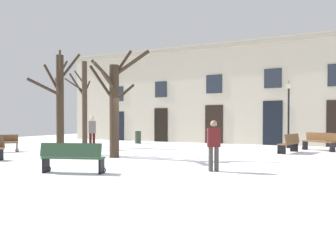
{
  "coord_description": "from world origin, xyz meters",
  "views": [
    {
      "loc": [
        6.29,
        -11.85,
        1.58
      ],
      "look_at": [
        0.0,
        1.82,
        1.3
      ],
      "focal_mm": 34.16,
      "sensor_mm": 36.0,
      "label": 1
    }
  ],
  "objects_px": {
    "bench_back_to_back_left": "(289,143)",
    "bench_near_center_tree": "(319,141)",
    "tree_right_of_center": "(115,103)",
    "tree_center": "(84,102)",
    "streetlamp": "(289,107)",
    "tree_foreground": "(59,99)",
    "person_strolling": "(214,143)",
    "bench_near_lamp": "(72,157)",
    "litter_bin": "(138,137)",
    "person_by_shop_door": "(92,131)"
  },
  "relations": [
    {
      "from": "bench_back_to_back_left",
      "to": "bench_near_center_tree",
      "type": "bearing_deg",
      "value": 161.08
    },
    {
      "from": "tree_foreground",
      "to": "bench_back_to_back_left",
      "type": "relative_size",
      "value": 2.75
    },
    {
      "from": "bench_near_lamp",
      "to": "tree_center",
      "type": "bearing_deg",
      "value": -69.6
    },
    {
      "from": "tree_center",
      "to": "bench_back_to_back_left",
      "type": "distance_m",
      "value": 11.58
    },
    {
      "from": "bench_back_to_back_left",
      "to": "bench_near_lamp",
      "type": "relative_size",
      "value": 0.92
    },
    {
      "from": "tree_right_of_center",
      "to": "person_strolling",
      "type": "height_order",
      "value": "tree_right_of_center"
    },
    {
      "from": "bench_back_to_back_left",
      "to": "bench_near_center_tree",
      "type": "distance_m",
      "value": 2.23
    },
    {
      "from": "tree_center",
      "to": "streetlamp",
      "type": "bearing_deg",
      "value": 19.92
    },
    {
      "from": "tree_foreground",
      "to": "litter_bin",
      "type": "distance_m",
      "value": 7.51
    },
    {
      "from": "bench_back_to_back_left",
      "to": "bench_near_center_tree",
      "type": "xyz_separation_m",
      "value": [
        1.3,
        1.8,
        0.01
      ]
    },
    {
      "from": "tree_center",
      "to": "bench_near_center_tree",
      "type": "xyz_separation_m",
      "value": [
        12.6,
        3.08,
        -2.18
      ]
    },
    {
      "from": "litter_bin",
      "to": "bench_back_to_back_left",
      "type": "bearing_deg",
      "value": -13.47
    },
    {
      "from": "tree_center",
      "to": "tree_right_of_center",
      "type": "bearing_deg",
      "value": -38.6
    },
    {
      "from": "tree_center",
      "to": "bench_near_center_tree",
      "type": "distance_m",
      "value": 13.16
    },
    {
      "from": "litter_bin",
      "to": "person_strolling",
      "type": "xyz_separation_m",
      "value": [
        8.0,
        -9.18,
        0.44
      ]
    },
    {
      "from": "tree_foreground",
      "to": "bench_near_center_tree",
      "type": "relative_size",
      "value": 2.99
    },
    {
      "from": "tree_center",
      "to": "person_by_shop_door",
      "type": "bearing_deg",
      "value": -38.51
    },
    {
      "from": "bench_near_lamp",
      "to": "person_by_shop_door",
      "type": "bearing_deg",
      "value": -73.13
    },
    {
      "from": "streetlamp",
      "to": "bench_near_lamp",
      "type": "height_order",
      "value": "streetlamp"
    },
    {
      "from": "tree_right_of_center",
      "to": "tree_foreground",
      "type": "relative_size",
      "value": 0.96
    },
    {
      "from": "tree_foreground",
      "to": "person_strolling",
      "type": "bearing_deg",
      "value": -13.85
    },
    {
      "from": "tree_center",
      "to": "litter_bin",
      "type": "bearing_deg",
      "value": 66.41
    },
    {
      "from": "bench_back_to_back_left",
      "to": "bench_near_center_tree",
      "type": "relative_size",
      "value": 1.09
    },
    {
      "from": "bench_near_center_tree",
      "to": "tree_right_of_center",
      "type": "bearing_deg",
      "value": -105.6
    },
    {
      "from": "tree_center",
      "to": "tree_right_of_center",
      "type": "height_order",
      "value": "tree_center"
    },
    {
      "from": "tree_foreground",
      "to": "litter_bin",
      "type": "height_order",
      "value": "tree_foreground"
    },
    {
      "from": "bench_back_to_back_left",
      "to": "bench_near_lamp",
      "type": "distance_m",
      "value": 10.47
    },
    {
      "from": "tree_foreground",
      "to": "person_by_shop_door",
      "type": "bearing_deg",
      "value": 89.26
    },
    {
      "from": "tree_foreground",
      "to": "bench_near_center_tree",
      "type": "height_order",
      "value": "tree_foreground"
    },
    {
      "from": "bench_back_to_back_left",
      "to": "person_by_shop_door",
      "type": "bearing_deg",
      "value": -58.63
    },
    {
      "from": "bench_near_center_tree",
      "to": "person_by_shop_door",
      "type": "bearing_deg",
      "value": -125.43
    },
    {
      "from": "tree_right_of_center",
      "to": "bench_near_center_tree",
      "type": "relative_size",
      "value": 2.88
    },
    {
      "from": "streetlamp",
      "to": "litter_bin",
      "type": "bearing_deg",
      "value": -177.57
    },
    {
      "from": "tree_foreground",
      "to": "person_by_shop_door",
      "type": "relative_size",
      "value": 2.7
    },
    {
      "from": "tree_center",
      "to": "litter_bin",
      "type": "distance_m",
      "value": 4.53
    },
    {
      "from": "person_strolling",
      "to": "streetlamp",
      "type": "bearing_deg",
      "value": 53.29
    },
    {
      "from": "streetlamp",
      "to": "person_by_shop_door",
      "type": "distance_m",
      "value": 10.94
    },
    {
      "from": "bench_near_lamp",
      "to": "person_by_shop_door",
      "type": "distance_m",
      "value": 7.8
    },
    {
      "from": "tree_center",
      "to": "person_by_shop_door",
      "type": "distance_m",
      "value": 2.57
    },
    {
      "from": "litter_bin",
      "to": "bench_near_lamp",
      "type": "distance_m",
      "value": 12.09
    },
    {
      "from": "tree_foreground",
      "to": "person_strolling",
      "type": "distance_m",
      "value": 8.48
    },
    {
      "from": "streetlamp",
      "to": "bench_back_to_back_left",
      "type": "height_order",
      "value": "streetlamp"
    },
    {
      "from": "tree_center",
      "to": "bench_near_lamp",
      "type": "xyz_separation_m",
      "value": [
        5.88,
        -7.69,
        -2.18
      ]
    },
    {
      "from": "litter_bin",
      "to": "tree_right_of_center",
      "type": "bearing_deg",
      "value": -66.81
    },
    {
      "from": "bench_near_lamp",
      "to": "person_strolling",
      "type": "xyz_separation_m",
      "value": [
        3.69,
        2.11,
        0.38
      ]
    },
    {
      "from": "bench_near_lamp",
      "to": "person_by_shop_door",
      "type": "xyz_separation_m",
      "value": [
        -4.34,
        6.46,
        0.53
      ]
    },
    {
      "from": "tree_right_of_center",
      "to": "tree_foreground",
      "type": "bearing_deg",
      "value": 176.6
    },
    {
      "from": "person_by_shop_door",
      "to": "bench_near_lamp",
      "type": "bearing_deg",
      "value": -97.85
    },
    {
      "from": "tree_foreground",
      "to": "bench_back_to_back_left",
      "type": "distance_m",
      "value": 11.13
    },
    {
      "from": "tree_center",
      "to": "tree_foreground",
      "type": "relative_size",
      "value": 1.04
    }
  ]
}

